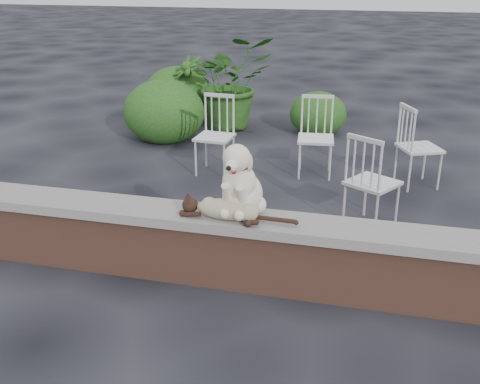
% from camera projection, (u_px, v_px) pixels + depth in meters
% --- Properties ---
extents(ground, '(60.00, 60.00, 0.00)m').
position_uv_depth(ground, '(345.00, 296.00, 4.37)').
color(ground, black).
rests_on(ground, ground).
extents(brick_wall, '(6.00, 0.30, 0.50)m').
position_uv_depth(brick_wall, '(347.00, 267.00, 4.28)').
color(brick_wall, brown).
rests_on(brick_wall, ground).
extents(capstone, '(6.20, 0.40, 0.08)m').
position_uv_depth(capstone, '(350.00, 233.00, 4.17)').
color(capstone, slate).
rests_on(capstone, brick_wall).
extents(dog, '(0.45, 0.56, 0.60)m').
position_uv_depth(dog, '(243.00, 176.00, 4.31)').
color(dog, beige).
rests_on(dog, capstone).
extents(cat, '(1.09, 0.37, 0.18)m').
position_uv_depth(cat, '(227.00, 208.00, 4.27)').
color(cat, tan).
rests_on(cat, capstone).
extents(chair_b, '(0.59, 0.59, 0.94)m').
position_uv_depth(chair_b, '(215.00, 136.00, 6.79)').
color(chair_b, white).
rests_on(chair_b, ground).
extents(chair_c, '(0.77, 0.77, 0.94)m').
position_uv_depth(chair_c, '(373.00, 181.00, 5.37)').
color(chair_c, white).
rests_on(chair_c, ground).
extents(chair_a, '(0.62, 0.62, 0.94)m').
position_uv_depth(chair_a, '(316.00, 137.00, 6.72)').
color(chair_a, white).
rests_on(chair_a, ground).
extents(chair_e, '(0.74, 0.74, 0.94)m').
position_uv_depth(chair_e, '(420.00, 146.00, 6.39)').
color(chair_e, white).
rests_on(chair_e, ground).
extents(potted_plant_a, '(1.67, 1.62, 1.42)m').
position_uv_depth(potted_plant_a, '(231.00, 82.00, 8.67)').
color(potted_plant_a, '#224513').
rests_on(potted_plant_a, ground).
extents(potted_plant_b, '(0.84, 0.84, 1.06)m').
position_uv_depth(potted_plant_b, '(188.00, 90.00, 9.01)').
color(potted_plant_b, '#224513').
rests_on(potted_plant_b, ground).
extents(shrubbery, '(3.34, 2.33, 0.93)m').
position_uv_depth(shrubbery, '(195.00, 105.00, 8.65)').
color(shrubbery, '#224513').
rests_on(shrubbery, ground).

